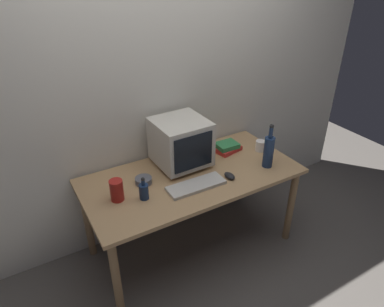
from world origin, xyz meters
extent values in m
plane|color=#56514C|center=(0.00, 0.00, 0.00)|extent=(6.00, 6.00, 0.00)
cube|color=silver|center=(0.00, 0.45, 1.25)|extent=(4.00, 0.08, 2.50)
cube|color=tan|center=(0.00, 0.00, 0.69)|extent=(1.61, 0.78, 0.03)
cylinder|color=olive|center=(-0.75, -0.33, 0.34)|extent=(0.06, 0.06, 0.68)
cylinder|color=olive|center=(0.75, -0.33, 0.34)|extent=(0.06, 0.06, 0.68)
cylinder|color=olive|center=(-0.75, 0.33, 0.34)|extent=(0.06, 0.06, 0.68)
cylinder|color=olive|center=(0.75, 0.33, 0.34)|extent=(0.06, 0.06, 0.68)
cube|color=beige|center=(0.00, 0.17, 0.72)|extent=(0.29, 0.25, 0.03)
cube|color=beige|center=(0.00, 0.17, 0.91)|extent=(0.39, 0.39, 0.34)
cube|color=black|center=(0.00, -0.02, 0.91)|extent=(0.31, 0.01, 0.27)
cube|color=beige|center=(-0.05, -0.15, 0.72)|extent=(0.42, 0.16, 0.02)
ellipsoid|color=black|center=(0.21, -0.18, 0.73)|extent=(0.06, 0.10, 0.04)
cylinder|color=navy|center=(0.56, -0.19, 0.83)|extent=(0.08, 0.08, 0.24)
cylinder|color=navy|center=(0.56, -0.19, 0.99)|extent=(0.03, 0.03, 0.09)
sphere|color=#262626|center=(0.56, -0.19, 1.05)|extent=(0.03, 0.03, 0.03)
cylinder|color=navy|center=(-0.42, -0.09, 0.76)|extent=(0.06, 0.06, 0.11)
cylinder|color=navy|center=(-0.42, -0.09, 0.84)|extent=(0.02, 0.02, 0.04)
sphere|color=#262626|center=(-0.42, -0.09, 0.86)|extent=(0.03, 0.03, 0.03)
cube|color=red|center=(0.44, 0.17, 0.72)|extent=(0.23, 0.19, 0.03)
cube|color=#33894C|center=(0.43, 0.16, 0.76)|extent=(0.18, 0.14, 0.04)
cylinder|color=white|center=(0.67, 0.03, 0.75)|extent=(0.08, 0.08, 0.09)
torus|color=white|center=(0.73, 0.03, 0.76)|extent=(0.06, 0.01, 0.06)
cylinder|color=#595B66|center=(-0.36, 0.08, 0.73)|extent=(0.12, 0.12, 0.04)
cylinder|color=#A51E19|center=(-0.58, -0.01, 0.78)|extent=(0.09, 0.09, 0.15)
camera|label=1|loc=(-1.10, -1.88, 2.13)|focal=32.65mm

